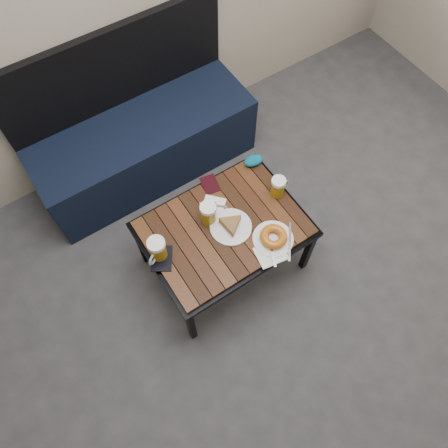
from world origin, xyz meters
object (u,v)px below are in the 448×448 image
beer_mug_right (278,187)px  passport_burgundy (210,184)px  cafe_table (224,230)px  plate_bagel (273,238)px  beer_mug_left (157,249)px  plate_pie (231,225)px  knit_pouch (253,160)px  bench (143,140)px  passport_navy (162,258)px  beer_mug_centre (209,213)px

beer_mug_right → passport_burgundy: size_ratio=1.04×
cafe_table → plate_bagel: size_ratio=3.29×
beer_mug_left → plate_pie: 0.40m
plate_pie → knit_pouch: 0.43m
beer_mug_right → passport_burgundy: beer_mug_right is taller
bench → passport_navy: 0.96m
knit_pouch → passport_navy: bearing=-162.3°
beer_mug_right → knit_pouch: (0.01, 0.23, -0.04)m
cafe_table → passport_burgundy: size_ratio=7.16×
beer_mug_right → plate_bagel: beer_mug_right is taller
beer_mug_centre → passport_navy: beer_mug_centre is taller
beer_mug_centre → plate_bagel: beer_mug_centre is taller
cafe_table → passport_burgundy: bearing=73.0°
plate_pie → passport_navy: (-0.39, 0.04, -0.02)m
cafe_table → passport_burgundy: passport_burgundy is taller
beer_mug_right → passport_navy: (-0.71, 0.00, -0.06)m
beer_mug_centre → plate_pie: (0.07, -0.10, -0.04)m
passport_navy → cafe_table: bearing=29.4°
beer_mug_right → plate_bagel: bearing=-129.3°
cafe_table → beer_mug_centre: 0.14m
beer_mug_left → plate_bagel: bearing=122.8°
bench → plate_pie: bearing=-86.1°
cafe_table → passport_burgundy: (0.08, 0.26, 0.05)m
knit_pouch → passport_burgundy: bearing=177.7°
plate_bagel → plate_pie: bearing=128.7°
beer_mug_right → passport_burgundy: 0.37m
plate_bagel → beer_mug_centre: bearing=126.8°
passport_navy → passport_burgundy: size_ratio=1.20×
beer_mug_centre → beer_mug_right: 0.40m
knit_pouch → cafe_table: bearing=-145.4°
passport_burgundy → beer_mug_centre: bearing=-113.1°
knit_pouch → plate_pie: bearing=-140.7°
beer_mug_left → plate_bagel: 0.59m
beer_mug_left → knit_pouch: 0.75m
plate_pie → knit_pouch: plate_pie is taller
beer_mug_left → beer_mug_centre: 0.32m
cafe_table → passport_navy: size_ratio=5.97×
cafe_table → passport_navy: (-0.36, 0.02, 0.05)m
passport_burgundy → plate_bagel: bearing=-68.3°
beer_mug_centre → plate_bagel: 0.35m
cafe_table → beer_mug_right: bearing=2.7°
passport_navy → plate_bagel: bearing=9.7°
bench → cafe_table: size_ratio=1.67×
plate_pie → beer_mug_centre: bearing=123.5°
plate_bagel → passport_navy: 0.57m
beer_mug_centre → plate_bagel: size_ratio=0.53×
bench → beer_mug_right: 1.00m
plate_pie → knit_pouch: (0.33, 0.27, 0.00)m
bench → plate_bagel: size_ratio=5.49×
bench → passport_burgundy: bench is taller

